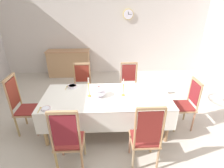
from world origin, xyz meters
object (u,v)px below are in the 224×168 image
object	(u,v)px
chair_north_b	(129,84)
chair_head_east	(186,103)
sideboard	(69,63)
mounted_clock	(128,14)
dining_table	(106,99)
chair_north_a	(82,85)
chair_head_west	(23,105)
bowl_near_left	(72,86)
soup_tureen	(99,91)
spoon_primary	(67,87)
candlestick_west	(89,89)
bowl_near_right	(46,109)
chair_south_a	(68,139)
spoon_secondary	(40,108)
chair_south_b	(146,136)
candlestick_east	(123,89)

from	to	relation	value
chair_north_b	chair_head_east	world-z (taller)	chair_north_b
sideboard	mounted_clock	xyz separation A→B (m)	(2.03, 0.24, 1.56)
dining_table	chair_north_a	bearing A→B (deg)	121.50
chair_north_a	mounted_clock	xyz separation A→B (m)	(1.36, 2.20, 1.45)
chair_head_west	bowl_near_left	world-z (taller)	chair_head_west
soup_tureen	spoon_primary	bearing A→B (deg)	148.81
candlestick_west	soup_tureen	bearing A→B (deg)	0.00
bowl_near_left	bowl_near_right	xyz separation A→B (m)	(-0.32, -0.81, -0.01)
bowl_near_left	sideboard	world-z (taller)	sideboard
candlestick_west	spoon_primary	world-z (taller)	candlestick_west
dining_table	chair_south_a	xyz separation A→B (m)	(-0.58, -0.95, -0.10)
chair_north_a	spoon_primary	world-z (taller)	chair_north_a
spoon_primary	chair_head_east	bearing A→B (deg)	-4.82
dining_table	candlestick_west	world-z (taller)	candlestick_west
soup_tureen	candlestick_west	size ratio (longest dim) A/B	0.70
chair_north_b	chair_head_east	bearing A→B (deg)	137.72
spoon_secondary	chair_south_a	bearing A→B (deg)	-45.68
bowl_near_left	spoon_secondary	xyz separation A→B (m)	(-0.42, -0.79, -0.02)
chair_head_east	chair_south_b	bearing A→B (deg)	132.50
chair_north_b	spoon_primary	xyz separation A→B (m)	(-1.41, -0.52, 0.21)
dining_table	bowl_near_right	xyz separation A→B (m)	(-1.03, -0.42, 0.09)
bowl_near_right	sideboard	xyz separation A→B (m)	(-0.22, 3.32, -0.33)
candlestick_east	spoon_secondary	distance (m)	1.52
chair_south_b	candlestick_west	world-z (taller)	chair_south_b
chair_north_a	chair_south_b	world-z (taller)	chair_south_b
candlestick_east	bowl_near_left	xyz separation A→B (m)	(-1.04, 0.39, -0.11)
chair_south_a	spoon_secondary	world-z (taller)	chair_south_a
chair_head_east	soup_tureen	size ratio (longest dim) A/B	3.88
chair_north_b	spoon_primary	world-z (taller)	chair_north_b
dining_table	chair_head_east	bearing A→B (deg)	-0.00
chair_head_east	soup_tureen	bearing A→B (deg)	90.00
dining_table	candlestick_west	distance (m)	0.40
soup_tureen	bowl_near_left	distance (m)	0.70
sideboard	bowl_near_left	bearing A→B (deg)	102.13
chair_north_a	spoon_secondary	bearing A→B (deg)	67.44
spoon_primary	sideboard	world-z (taller)	sideboard
dining_table	bowl_near_right	world-z (taller)	bowl_near_right
chair_head_east	spoon_primary	bearing A→B (deg)	80.26
chair_south_b	bowl_near_right	world-z (taller)	chair_south_b
dining_table	soup_tureen	bearing A→B (deg)	-180.00
chair_south_a	mounted_clock	bearing A→B (deg)	71.62
dining_table	chair_north_b	size ratio (longest dim) A/B	2.26
spoon_primary	mounted_clock	distance (m)	3.40
chair_north_b	spoon_primary	distance (m)	1.52
chair_head_east	spoon_primary	xyz separation A→B (m)	(-2.45, 0.42, 0.22)
candlestick_west	mounted_clock	size ratio (longest dim) A/B	1.14
chair_head_east	spoon_secondary	bearing A→B (deg)	98.12
candlestick_west	bowl_near_left	world-z (taller)	candlestick_west
chair_south_b	chair_head_east	world-z (taller)	chair_south_b
sideboard	spoon_secondary	bearing A→B (deg)	92.00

